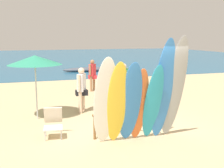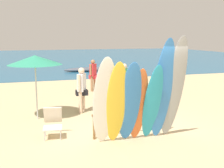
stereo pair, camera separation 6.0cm
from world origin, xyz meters
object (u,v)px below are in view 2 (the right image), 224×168
Objects in this scene: surfboard_grey_6 at (174,89)px; beach_chair_red at (53,121)px; beach_umbrella at (35,60)px; distant_boat at (93,69)px; surfboard_orange_3 at (138,105)px; beachgoer_photographing at (93,73)px; surfboard_rack at (132,117)px; surfboard_white_0 at (104,102)px; surfboard_blue_2 at (129,103)px; surfboard_teal_4 at (152,103)px; surfboard_yellow_1 at (116,104)px; beachgoer_by_water at (124,79)px; beachgoer_near_rack at (82,87)px; surfboard_blue_5 at (162,91)px.

surfboard_grey_6 is 3.40m from beach_chair_red.
beach_umbrella reaches higher than distant_boat.
surfboard_orange_3 reaches higher than beachgoer_photographing.
surfboard_white_0 is (-0.96, -0.58, 0.62)m from surfboard_rack.
surfboard_white_0 is 1.05× the size of surfboard_blue_2.
surfboard_rack is 1.05× the size of surfboard_teal_4.
surfboard_white_0 reaches higher than surfboard_yellow_1.
surfboard_blue_2 is 1.45× the size of beachgoer_by_water.
beachgoer_by_water is (0.42, 5.02, -0.49)m from surfboard_grey_6.
surfboard_yellow_1 is 0.65m from surfboard_orange_3.
surfboard_rack is 0.96× the size of surfboard_white_0.
surfboard_yellow_1 reaches higher than beach_chair_red.
distant_boat is (3.09, 11.50, -0.78)m from beachgoer_near_rack.
surfboard_grey_6 is (0.93, -0.13, 0.40)m from surfboard_orange_3.
beach_chair_red is at bearing 138.00° from surfboard_white_0.
beachgoer_by_water is at bearing -117.93° from beachgoer_photographing.
surfboard_white_0 is at bearing -177.82° from surfboard_blue_2.
surfboard_rack is 0.69m from surfboard_orange_3.
surfboard_grey_6 is at bearing -122.52° from beachgoer_near_rack.
surfboard_yellow_1 reaches higher than beach_umbrella.
surfboard_orange_3 is 2.52× the size of beach_chair_red.
surfboard_grey_6 is 1.35× the size of beach_umbrella.
distant_boat is at bearing 68.54° from beach_umbrella.
beach_umbrella is at bearing 136.30° from surfboard_rack.
surfboard_teal_4 is 1.39× the size of beachgoer_by_water.
surfboard_teal_4 is (0.35, -0.08, 0.05)m from surfboard_orange_3.
distant_boat is (2.23, 14.76, -0.83)m from surfboard_orange_3.
surfboard_white_0 is 1.12× the size of beach_umbrella.
surfboard_rack is at bearing -43.70° from beach_umbrella.
distant_boat is at bearing 83.01° from surfboard_yellow_1.
surfboard_teal_4 is 2.70× the size of beach_chair_red.
surfboard_blue_2 is at bearing -145.84° from beachgoer_photographing.
surfboard_blue_5 is 1.79× the size of beachgoer_by_water.
beach_chair_red is at bearing -162.98° from beachgoer_photographing.
surfboard_white_0 is 1.46× the size of beachgoer_near_rack.
surfboard_yellow_1 is at bearing -178.66° from surfboard_grey_6.
surfboard_blue_5 is (1.53, -0.06, 0.21)m from surfboard_white_0.
surfboard_orange_3 reaches higher than beach_chair_red.
surfboard_rack is 2.93m from beachgoer_near_rack.
surfboard_blue_2 reaches higher than surfboard_teal_4.
surfboard_white_0 is at bearing -150.88° from beachgoer_photographing.
surfboard_blue_2 is at bearing -176.39° from surfboard_teal_4.
beach_umbrella is at bearing 125.30° from surfboard_yellow_1.
surfboard_yellow_1 is 1.27m from surfboard_blue_5.
beach_chair_red is 0.18× the size of distant_boat.
surfboard_grey_6 reaches higher than surfboard_rack.
beachgoer_photographing is at bearing 88.71° from surfboard_blue_2.
surfboard_blue_5 is at bearing -127.03° from beachgoer_near_rack.
beach_umbrella is (-2.47, 2.36, 1.45)m from surfboard_rack.
surfboard_orange_3 is at bearing -93.24° from surfboard_rack.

